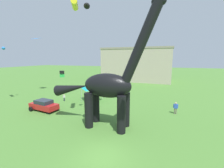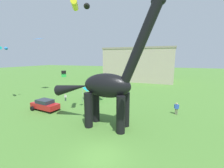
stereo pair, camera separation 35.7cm
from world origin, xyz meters
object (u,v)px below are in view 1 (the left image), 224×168
(dinosaur_sculpture, at_px, (107,85))
(parked_sedan_left, at_px, (44,105))
(kite_high_right, at_px, (62,74))
(kite_near_low, at_px, (36,39))
(kite_high_left, at_px, (77,4))
(person_strolling_adult, at_px, (176,107))
(person_vendor_side, at_px, (64,97))
(festival_canopy_tent, at_px, (92,86))

(dinosaur_sculpture, relative_size, parked_sedan_left, 2.88)
(kite_high_right, xyz_separation_m, kite_near_low, (-4.98, -1.14, 7.05))
(dinosaur_sculpture, bearing_deg, parked_sedan_left, -169.17)
(kite_near_low, bearing_deg, dinosaur_sculpture, -26.52)
(kite_high_left, bearing_deg, kite_high_right, 135.37)
(person_strolling_adult, distance_m, kite_high_right, 22.09)
(person_vendor_side, height_order, person_strolling_adult, person_strolling_adult)
(dinosaur_sculpture, height_order, parked_sedan_left, dinosaur_sculpture)
(person_strolling_adult, relative_size, festival_canopy_tent, 0.51)
(dinosaur_sculpture, xyz_separation_m, person_vendor_side, (-10.71, 6.53, -3.83))
(kite_high_right, bearing_deg, dinosaur_sculpture, -36.99)
(person_vendor_side, xyz_separation_m, kite_near_low, (-8.52, 3.07, 10.53))
(person_vendor_side, xyz_separation_m, kite_high_right, (-3.54, 4.21, 3.48))
(person_vendor_side, xyz_separation_m, kite_high_left, (7.76, -6.95, 11.94))
(parked_sedan_left, xyz_separation_m, kite_high_left, (7.36, -1.96, 11.86))
(person_vendor_side, bearing_deg, kite_high_left, 140.69)
(kite_high_right, bearing_deg, person_vendor_side, -49.91)
(person_strolling_adult, xyz_separation_m, festival_canopy_tent, (-13.46, 1.98, 1.57))
(dinosaur_sculpture, xyz_separation_m, kite_near_low, (-19.23, 9.60, 6.71))
(dinosaur_sculpture, relative_size, kite_near_low, 5.88)
(parked_sedan_left, height_order, kite_high_right, kite_high_right)
(person_strolling_adult, height_order, kite_high_right, kite_high_right)
(parked_sedan_left, distance_m, person_strolling_adult, 18.22)
(person_strolling_adult, bearing_deg, parked_sedan_left, -97.81)
(parked_sedan_left, distance_m, kite_high_right, 10.57)
(person_strolling_adult, height_order, kite_high_left, kite_high_left)
(parked_sedan_left, relative_size, kite_high_left, 1.95)
(person_strolling_adult, bearing_deg, kite_high_left, -79.27)
(festival_canopy_tent, height_order, kite_high_right, kite_high_right)
(dinosaur_sculpture, height_order, person_strolling_adult, dinosaur_sculpture)
(dinosaur_sculpture, relative_size, person_strolling_adult, 7.83)
(parked_sedan_left, bearing_deg, dinosaur_sculpture, -1.84)
(person_strolling_adult, height_order, kite_near_low, kite_near_low)
(kite_high_right, bearing_deg, parked_sedan_left, -66.81)
(parked_sedan_left, bearing_deg, person_strolling_adult, 22.70)
(dinosaur_sculpture, distance_m, person_strolling_adult, 10.39)
(festival_canopy_tent, bearing_deg, person_strolling_adult, -8.37)
(parked_sedan_left, relative_size, festival_canopy_tent, 1.39)
(dinosaur_sculpture, distance_m, kite_high_right, 17.85)
(person_strolling_adult, distance_m, kite_high_left, 16.99)
(person_vendor_side, distance_m, kite_near_low, 13.89)
(festival_canopy_tent, bearing_deg, kite_high_left, -69.75)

